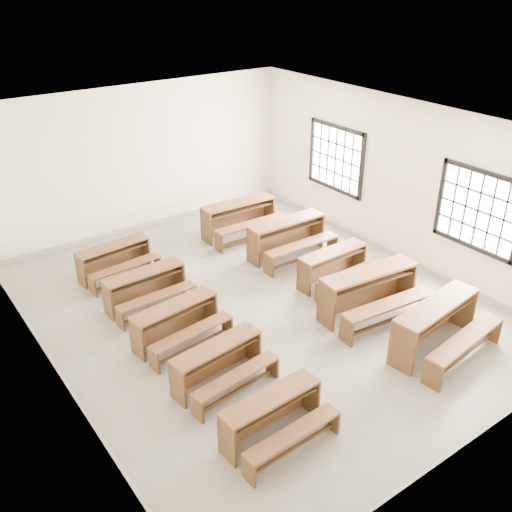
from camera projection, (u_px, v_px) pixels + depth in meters
room at (261, 192)px, 9.16m from camera, size 8.50×8.50×3.20m
desk_set_0 at (273, 414)px, 7.18m from camera, size 1.43×0.79×0.63m
desk_set_1 at (219, 362)px, 8.11m from camera, size 1.48×0.89×0.63m
desk_set_2 at (177, 320)px, 9.03m from camera, size 1.53×0.92×0.65m
desk_set_3 at (146, 286)px, 9.98m from camera, size 1.47×0.80×0.65m
desk_set_4 at (115, 258)px, 10.93m from camera, size 1.48×0.87×0.64m
desk_set_5 at (438, 324)px, 8.80m from camera, size 1.86×1.12×0.79m
desk_set_6 at (370, 290)px, 9.69m from camera, size 1.88×1.10×0.81m
desk_set_7 at (334, 264)px, 10.68m from camera, size 1.48×0.79×0.66m
desk_set_8 at (288, 235)px, 11.66m from camera, size 1.71×0.90×0.76m
desk_set_9 at (240, 216)px, 12.54m from camera, size 1.72×0.92×0.76m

